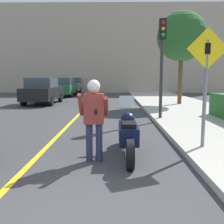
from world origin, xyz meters
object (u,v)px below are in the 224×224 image
(parked_car_black, at_px, (43,91))
(motorcycle, at_px, (128,133))
(parked_car_grey, at_px, (74,85))
(person_biker, at_px, (94,112))
(street_tree, at_px, (182,37))
(parked_car_green, at_px, (64,87))
(traffic_light, at_px, (162,50))
(crossing_sign, at_px, (206,76))

(parked_car_black, bearing_deg, motorcycle, -65.10)
(motorcycle, relative_size, parked_car_grey, 0.55)
(person_biker, xyz_separation_m, street_tree, (4.29, 10.11, 3.05))
(motorcycle, height_order, person_biker, person_biker)
(motorcycle, xyz_separation_m, parked_car_green, (-4.95, 17.15, 0.36))
(traffic_light, height_order, parked_car_grey, traffic_light)
(motorcycle, xyz_separation_m, person_biker, (-0.71, -0.43, 0.53))
(parked_car_grey, bearing_deg, crossing_sign, -73.51)
(crossing_sign, bearing_deg, traffic_light, 93.45)
(crossing_sign, relative_size, street_tree, 0.49)
(traffic_light, distance_m, parked_car_grey, 19.69)
(parked_car_green, bearing_deg, parked_car_black, -90.46)
(person_biker, xyz_separation_m, parked_car_green, (-4.24, 17.59, -0.16))
(crossing_sign, height_order, street_tree, street_tree)
(person_biker, relative_size, crossing_sign, 0.63)
(street_tree, distance_m, parked_car_grey, 16.00)
(traffic_light, bearing_deg, person_biker, -114.77)
(crossing_sign, relative_size, parked_car_black, 0.63)
(crossing_sign, distance_m, parked_car_green, 18.21)
(street_tree, relative_size, parked_car_black, 1.28)
(motorcycle, bearing_deg, crossing_sign, 7.62)
(parked_car_black, bearing_deg, traffic_light, -44.87)
(person_biker, relative_size, parked_car_grey, 0.40)
(motorcycle, bearing_deg, person_biker, -148.54)
(parked_car_green, bearing_deg, parked_car_grey, 90.11)
(motorcycle, distance_m, street_tree, 10.92)
(person_biker, bearing_deg, street_tree, 67.01)
(crossing_sign, relative_size, parked_car_green, 0.63)
(street_tree, bearing_deg, person_biker, -112.99)
(crossing_sign, distance_m, parked_car_grey, 23.58)
(parked_car_black, height_order, parked_car_green, same)
(traffic_light, bearing_deg, parked_car_black, 135.13)
(street_tree, bearing_deg, parked_car_green, 138.75)
(traffic_light, distance_m, parked_car_green, 14.48)
(parked_car_black, bearing_deg, street_tree, -7.24)
(motorcycle, height_order, parked_car_grey, parked_car_grey)
(person_biker, relative_size, parked_car_black, 0.40)
(traffic_light, distance_m, parked_car_black, 9.34)
(traffic_light, distance_m, street_tree, 5.91)
(person_biker, height_order, crossing_sign, crossing_sign)
(motorcycle, bearing_deg, street_tree, 69.69)
(crossing_sign, height_order, parked_car_grey, crossing_sign)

